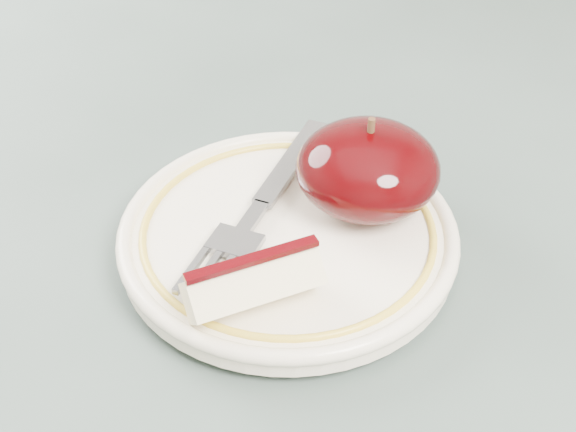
# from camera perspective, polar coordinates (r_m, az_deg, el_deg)

# --- Properties ---
(table) EXTENTS (0.90, 0.90, 0.75)m
(table) POSITION_cam_1_polar(r_m,az_deg,el_deg) (0.50, -5.73, -12.81)
(table) COLOR brown
(table) RESTS_ON ground
(plate) EXTENTS (0.19, 0.19, 0.02)m
(plate) POSITION_cam_1_polar(r_m,az_deg,el_deg) (0.44, 0.00, -1.38)
(plate) COLOR white
(plate) RESTS_ON table
(apple_half) EXTENTS (0.08, 0.08, 0.06)m
(apple_half) POSITION_cam_1_polar(r_m,az_deg,el_deg) (0.45, 5.70, 3.36)
(apple_half) COLOR black
(apple_half) RESTS_ON plate
(apple_wedge) EXTENTS (0.07, 0.06, 0.03)m
(apple_wedge) POSITION_cam_1_polar(r_m,az_deg,el_deg) (0.39, -2.48, -4.76)
(apple_wedge) COLOR #FDEEBA
(apple_wedge) RESTS_ON plate
(fork) EXTENTS (0.07, 0.17, 0.00)m
(fork) POSITION_cam_1_polar(r_m,az_deg,el_deg) (0.45, -1.94, 0.75)
(fork) COLOR gray
(fork) RESTS_ON plate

